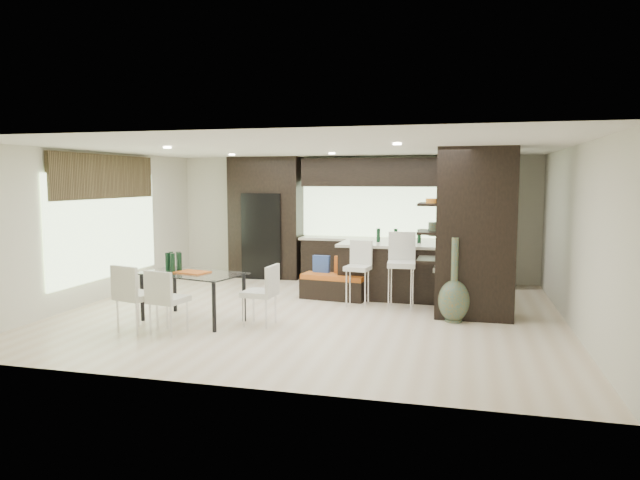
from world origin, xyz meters
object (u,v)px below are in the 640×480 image
(chair_end, at_px, (260,297))
(stool_mid, at_px, (401,278))
(kitchen_island, at_px, (406,271))
(chair_far, at_px, (137,301))
(stool_left, at_px, (358,280))
(floor_vase, at_px, (454,280))
(dining_table, at_px, (193,297))
(chair_near, at_px, (169,304))
(stool_right, at_px, (447,282))
(bench, at_px, (334,287))

(chair_end, bearing_deg, stool_mid, -45.70)
(kitchen_island, bearing_deg, chair_end, -127.14)
(kitchen_island, relative_size, chair_far, 2.72)
(stool_left, bearing_deg, floor_vase, -16.47)
(kitchen_island, height_order, stool_left, kitchen_island)
(chair_far, bearing_deg, floor_vase, 36.38)
(floor_vase, distance_m, chair_end, 3.00)
(dining_table, distance_m, chair_near, 0.76)
(stool_left, height_order, floor_vase, floor_vase)
(stool_right, bearing_deg, stool_mid, -175.72)
(dining_table, xyz_separation_m, chair_far, (-0.49, -0.77, 0.08))
(dining_table, bearing_deg, kitchen_island, 54.10)
(chair_far, bearing_deg, bench, 67.59)
(stool_mid, distance_m, dining_table, 3.48)
(bench, bearing_deg, stool_right, -5.05)
(floor_vase, xyz_separation_m, chair_near, (-3.93, -1.70, -0.23))
(stool_left, relative_size, dining_table, 0.58)
(stool_right, bearing_deg, chair_end, -145.00)
(kitchen_island, height_order, chair_end, kitchen_island)
(bench, bearing_deg, floor_vase, -21.38)
(kitchen_island, bearing_deg, dining_table, -139.86)
(chair_end, bearing_deg, stool_left, -31.23)
(stool_left, height_order, chair_far, stool_left)
(kitchen_island, bearing_deg, bench, -162.87)
(kitchen_island, distance_m, dining_table, 3.96)
(stool_right, bearing_deg, stool_left, -177.50)
(kitchen_island, distance_m, chair_far, 4.84)
(stool_left, xyz_separation_m, stool_mid, (0.76, -0.03, 0.07))
(dining_table, height_order, chair_end, chair_end)
(dining_table, bearing_deg, chair_far, -108.35)
(floor_vase, relative_size, chair_far, 1.44)
(dining_table, bearing_deg, stool_left, 51.01)
(kitchen_island, xyz_separation_m, bench, (-1.29, -0.39, -0.28))
(stool_mid, bearing_deg, chair_near, -146.11)
(stool_mid, bearing_deg, floor_vase, -43.97)
(stool_left, bearing_deg, chair_end, -116.59)
(bench, bearing_deg, stool_mid, -12.72)
(chair_near, bearing_deg, chair_far, -168.13)
(chair_near, bearing_deg, chair_end, 44.74)
(kitchen_island, height_order, stool_right, kitchen_island)
(floor_vase, relative_size, chair_end, 1.54)
(stool_mid, bearing_deg, bench, 155.01)
(bench, distance_m, floor_vase, 2.52)
(kitchen_island, bearing_deg, stool_left, -132.02)
(stool_right, xyz_separation_m, bench, (-2.05, 0.46, -0.25))
(stool_mid, bearing_deg, stool_right, -3.39)
(stool_right, bearing_deg, chair_near, -144.27)
(stool_right, relative_size, dining_table, 0.62)
(dining_table, height_order, chair_far, chair_far)
(stool_mid, distance_m, chair_far, 4.30)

